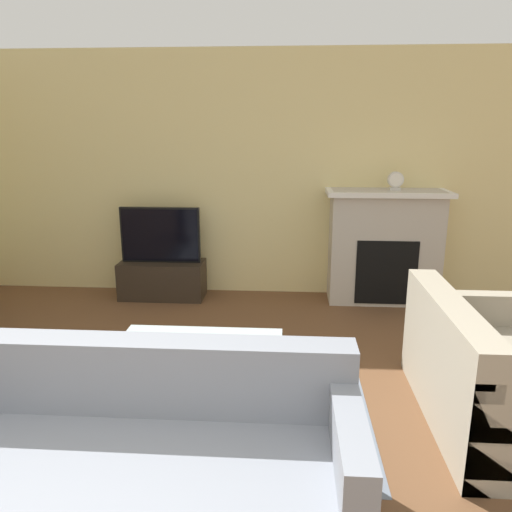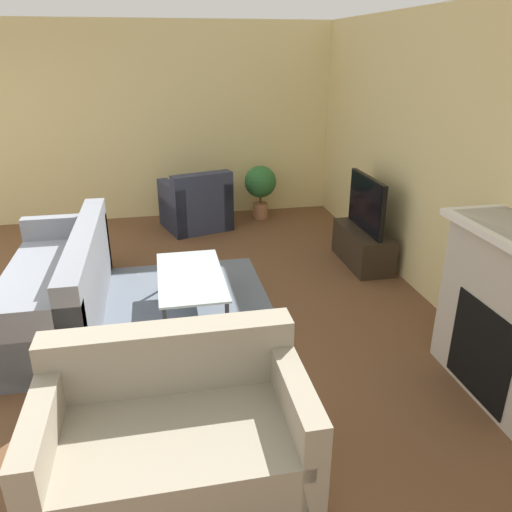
% 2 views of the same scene
% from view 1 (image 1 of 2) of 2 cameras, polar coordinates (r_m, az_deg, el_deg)
% --- Properties ---
extents(wall_back, '(8.75, 0.06, 2.70)m').
position_cam_1_polar(wall_back, '(5.70, -4.62, 9.16)').
color(wall_back, beige).
rests_on(wall_back, ground_plane).
extents(area_rug, '(2.38, 1.80, 0.00)m').
position_cam_1_polar(area_rug, '(3.71, -6.71, -16.02)').
color(area_rug, slate).
rests_on(area_rug, ground_plane).
extents(fireplace, '(1.29, 0.51, 1.23)m').
position_cam_1_polar(fireplace, '(5.60, 14.44, 1.30)').
color(fireplace, '#BCB2A3').
rests_on(fireplace, ground_plane).
extents(tv_stand, '(0.94, 0.41, 0.42)m').
position_cam_1_polar(tv_stand, '(5.74, -10.62, -2.66)').
color(tv_stand, '#2D2319').
rests_on(tv_stand, ground_plane).
extents(tv, '(0.88, 0.06, 0.62)m').
position_cam_1_polar(tv, '(5.61, -10.88, 2.38)').
color(tv, black).
rests_on(tv, tv_stand).
extents(couch_sectional, '(2.24, 0.88, 0.82)m').
position_cam_1_polar(couch_sectional, '(2.71, -14.34, -22.01)').
color(couch_sectional, gray).
rests_on(couch_sectional, ground_plane).
extents(couch_loveseat, '(0.92, 1.48, 0.82)m').
position_cam_1_polar(couch_loveseat, '(3.67, 25.43, -12.71)').
color(couch_loveseat, '#9E937F').
rests_on(couch_loveseat, ground_plane).
extents(coffee_table, '(1.18, 0.60, 0.38)m').
position_cam_1_polar(coffee_table, '(3.66, -6.51, -10.31)').
color(coffee_table, '#333338').
rests_on(coffee_table, ground_plane).
extents(mantel_clock, '(0.16, 0.07, 0.19)m').
position_cam_1_polar(mantel_clock, '(5.50, 15.65, 8.31)').
color(mantel_clock, beige).
rests_on(mantel_clock, fireplace).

